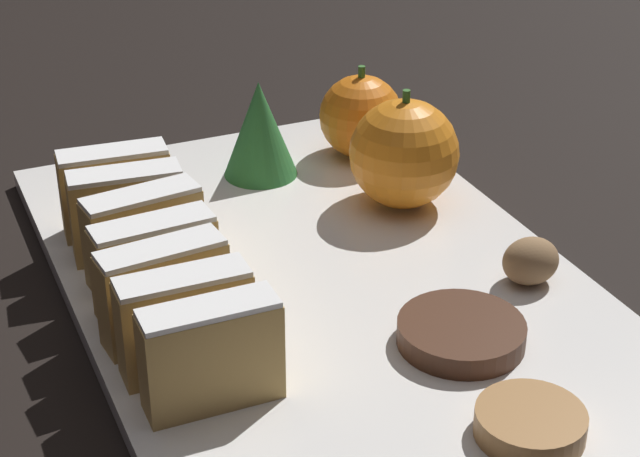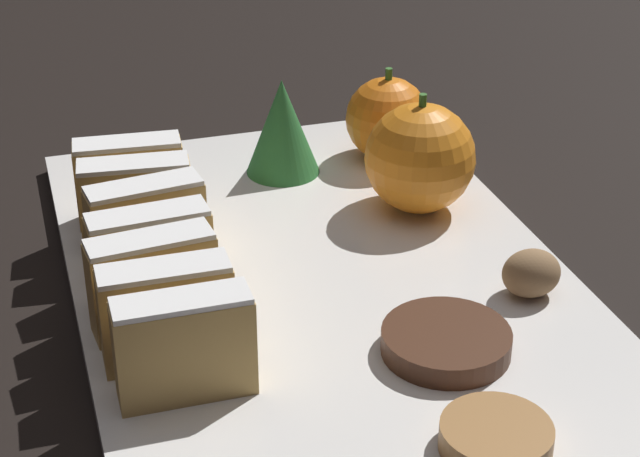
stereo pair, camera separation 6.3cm
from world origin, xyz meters
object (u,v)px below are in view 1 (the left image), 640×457
walnut (531,261)px  chocolate_cookie (461,333)px  orange_near (361,116)px  orange_far (404,154)px

walnut → chocolate_cookie: walnut is taller
orange_near → orange_far: bearing=-95.6°
orange_far → walnut: (0.02, -0.12, -0.02)m
orange_far → chocolate_cookie: (-0.05, -0.16, -0.03)m
walnut → chocolate_cookie: (-0.07, -0.04, -0.01)m
orange_far → chocolate_cookie: size_ratio=1.17×
orange_near → walnut: (0.01, -0.20, -0.02)m
orange_near → chocolate_cookie: 0.25m
orange_near → orange_far: size_ratio=0.85×
orange_far → walnut: orange_far is taller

